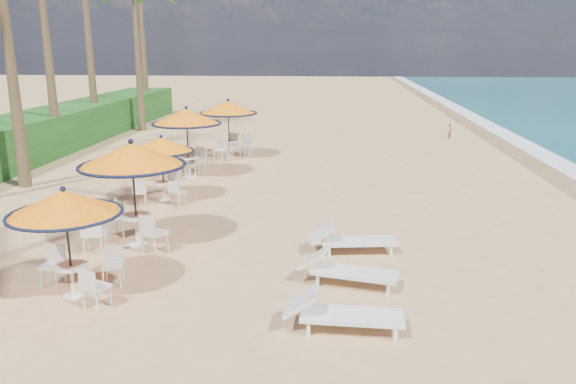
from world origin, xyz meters
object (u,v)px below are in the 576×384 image
at_px(station_1, 130,169).
at_px(station_3, 186,125).
at_px(lounger_near, 339,312).
at_px(lounger_mid, 345,269).
at_px(station_0, 68,216).
at_px(lounger_far, 350,239).
at_px(station_4, 229,115).
at_px(station_2, 162,153).

relative_size(station_1, station_3, 1.00).
xyz_separation_m(lounger_near, lounger_mid, (0.11, 1.95, -0.00)).
height_order(station_0, lounger_near, station_0).
xyz_separation_m(station_1, station_3, (-0.60, 7.39, -0.00)).
bearing_deg(lounger_far, station_0, -159.84).
bearing_deg(station_1, station_4, 88.58).
relative_size(station_0, station_1, 0.84).
xyz_separation_m(station_4, lounger_near, (4.75, -15.00, -1.56)).
bearing_deg(station_1, lounger_far, -0.30).
height_order(station_1, lounger_far, station_1).
distance_m(station_0, station_4, 14.05).
bearing_deg(lounger_far, lounger_near, -101.28).
bearing_deg(station_3, station_0, -87.60).
xyz_separation_m(station_0, lounger_near, (5.20, -0.96, -1.30)).
distance_m(station_1, lounger_far, 5.52).
bearing_deg(station_2, station_0, -87.21).
bearing_deg(station_4, station_3, -103.09).
relative_size(station_4, lounger_near, 1.24).
xyz_separation_m(station_1, lounger_near, (5.03, -3.84, -1.61)).
height_order(station_4, lounger_near, station_4).
xyz_separation_m(station_0, station_1, (0.17, 2.89, 0.31)).
xyz_separation_m(station_4, lounger_mid, (4.86, -13.05, -1.56)).
bearing_deg(station_2, station_1, -82.91).
distance_m(station_0, station_3, 10.29).
relative_size(station_0, station_3, 0.84).
bearing_deg(station_0, lounger_mid, 10.59).
height_order(lounger_mid, lounger_far, lounger_far).
bearing_deg(station_0, station_3, 92.40).
distance_m(station_1, station_2, 4.14).
relative_size(station_0, lounger_mid, 1.06).
bearing_deg(station_1, station_2, 97.09).
relative_size(station_0, lounger_near, 1.08).
relative_size(station_1, station_2, 1.26).
xyz_separation_m(station_0, lounger_far, (5.45, 2.86, -1.30)).
height_order(station_3, station_4, station_3).
distance_m(station_0, lounger_far, 6.29).
bearing_deg(lounger_near, station_3, 118.60).
height_order(station_3, lounger_mid, station_3).
distance_m(station_2, station_3, 3.33).
distance_m(station_0, station_2, 6.98).
height_order(station_4, lounger_mid, station_4).
relative_size(station_0, lounger_far, 1.05).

